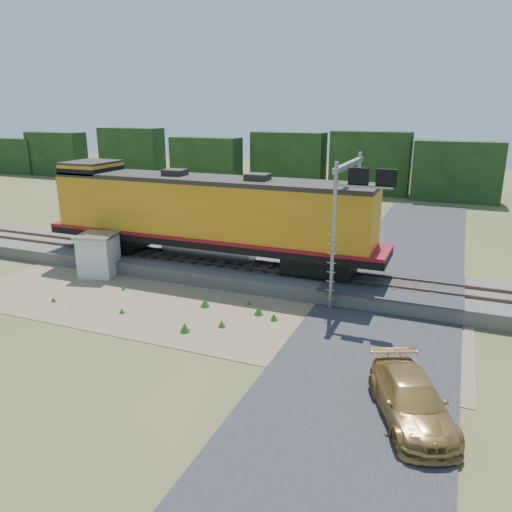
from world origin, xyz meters
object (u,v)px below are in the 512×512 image
at_px(locomotive, 203,214).
at_px(signal_gantry, 352,195).
at_px(car, 411,400).
at_px(shed, 99,254).

height_order(locomotive, signal_gantry, signal_gantry).
bearing_deg(locomotive, car, -39.30).
height_order(locomotive, shed, locomotive).
bearing_deg(signal_gantry, car, -67.07).
xyz_separation_m(shed, car, (18.86, -8.02, -0.58)).
relative_size(locomotive, signal_gantry, 2.90).
relative_size(signal_gantry, car, 1.51).
distance_m(locomotive, signal_gantry, 9.16).
xyz_separation_m(locomotive, signal_gantry, (8.95, -0.67, 1.81)).
bearing_deg(locomotive, shed, -153.23).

